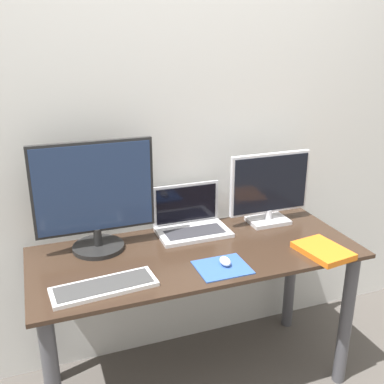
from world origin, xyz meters
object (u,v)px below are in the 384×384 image
(laptop, at_px, (190,220))
(keyboard, at_px, (104,287))
(book, at_px, (323,251))
(monitor_left, at_px, (95,197))
(monitor_right, at_px, (270,188))
(mouse, at_px, (225,261))

(laptop, height_order, keyboard, laptop)
(book, bearing_deg, monitor_left, 157.25)
(monitor_right, distance_m, book, 0.43)
(monitor_left, bearing_deg, mouse, -35.89)
(keyboard, xyz_separation_m, mouse, (0.50, 0.00, 0.01))
(monitor_right, bearing_deg, laptop, 174.19)
(book, bearing_deg, monitor_right, 98.70)
(monitor_right, xyz_separation_m, book, (0.06, -0.39, -0.17))
(mouse, distance_m, book, 0.45)
(monitor_right, bearing_deg, monitor_left, -179.99)
(monitor_left, bearing_deg, book, -22.75)
(laptop, height_order, book, laptop)
(laptop, bearing_deg, mouse, -87.78)
(mouse, height_order, book, mouse)
(monitor_left, xyz_separation_m, mouse, (0.47, -0.34, -0.23))
(monitor_left, distance_m, book, 1.03)
(keyboard, height_order, mouse, mouse)
(monitor_right, bearing_deg, keyboard, -159.03)
(monitor_right, height_order, book, monitor_right)
(monitor_left, distance_m, laptop, 0.50)
(monitor_right, height_order, laptop, monitor_right)
(monitor_left, distance_m, monitor_right, 0.86)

